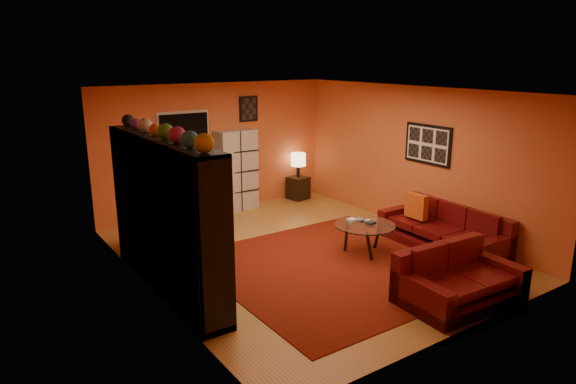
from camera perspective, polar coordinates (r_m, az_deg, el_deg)
floor at (r=8.38m, az=1.70°, el=-6.89°), size 6.00×6.00×0.00m
ceiling at (r=7.80m, az=1.85°, el=11.14°), size 6.00×6.00×0.00m
wall_back at (r=10.52m, az=-7.93°, el=4.86°), size 6.00×0.00×6.00m
wall_front at (r=5.93m, az=19.14°, el=-3.75°), size 6.00×0.00×6.00m
wall_left at (r=6.87m, az=-15.34°, el=-0.95°), size 0.00×6.00×6.00m
wall_right at (r=9.65m, az=13.89°, el=3.65°), size 0.00×6.00×6.00m
rug at (r=7.93m, az=5.30°, el=-8.22°), size 3.60×3.60×0.01m
doorway at (r=10.25m, az=-11.28°, el=2.85°), size 0.95×0.10×2.04m
wall_art_right at (r=9.39m, az=15.28°, el=5.12°), size 0.03×1.00×0.70m
wall_art_back at (r=10.75m, az=-4.41°, el=9.21°), size 0.42×0.03×0.52m
entertainment_unit at (r=7.01m, az=-13.47°, el=-2.63°), size 0.45×3.00×2.10m
tv at (r=6.97m, az=-12.79°, el=-3.27°), size 0.92×0.12×0.53m
sofa at (r=8.96m, az=17.07°, el=-4.16°), size 0.97×2.20×0.85m
loveseat at (r=7.14m, az=18.07°, el=-9.22°), size 1.62×1.03×0.85m
throw_pillow at (r=9.02m, az=14.06°, el=-1.52°), size 0.12×0.42×0.42m
coffee_table at (r=8.33m, az=8.52°, el=-3.91°), size 0.98×0.98×0.49m
storage_cabinet at (r=10.59m, az=-5.70°, el=2.40°), size 0.85×0.42×1.66m
bowl_chair at (r=8.88m, az=-15.40°, el=-4.00°), size 0.73×0.73×0.59m
side_table at (r=11.46m, az=1.14°, el=0.46°), size 0.46×0.46×0.50m
table_lamp at (r=11.32m, az=1.15°, el=3.56°), size 0.32×0.32×0.54m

